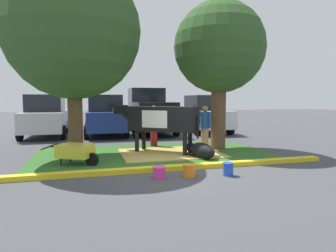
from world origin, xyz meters
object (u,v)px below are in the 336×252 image
person_visitor_near (154,125)px  bucket_orange (189,170)px  calf_lying (201,151)px  wheelbarrow (76,151)px  shade_tree_right (219,49)px  sedan_silver (46,116)px  hatchback_white (204,114)px  cow_holstein (160,119)px  sedan_blue (105,116)px  person_handler (205,127)px  shade_tree_left (73,32)px  bucket_pink (159,172)px  bucket_blue (228,169)px  pickup_truck_black (149,112)px

person_visitor_near → bucket_orange: (-0.22, -4.55, -0.68)m
calf_lying → person_visitor_near: size_ratio=0.85×
calf_lying → wheelbarrow: wheelbarrow is taller
shade_tree_right → person_visitor_near: (-2.10, 1.22, -2.74)m
sedan_silver → wheelbarrow: bearing=-77.6°
shade_tree_right → hatchback_white: shade_tree_right is taller
cow_holstein → sedan_blue: sedan_blue is taller
person_visitor_near → hatchback_white: 5.63m
wheelbarrow → person_handler: bearing=14.1°
shade_tree_left → calf_lying: size_ratio=4.38×
shade_tree_left → bucket_pink: 5.09m
person_handler → bucket_pink: person_handler is taller
calf_lying → wheelbarrow: (-3.65, 0.05, 0.15)m
bucket_orange → calf_lying: bearing=60.3°
hatchback_white → cow_holstein: bearing=-125.0°
cow_holstein → sedan_blue: bearing=104.2°
shade_tree_right → sedan_blue: size_ratio=1.18×
person_visitor_near → shade_tree_right: bearing=-30.1°
hatchback_white → bucket_blue: bearing=-109.2°
bucket_orange → sedan_blue: bearing=98.5°
person_handler → person_visitor_near: person_handler is taller
cow_holstein → bucket_orange: (-0.11, -3.14, -0.99)m
person_visitor_near → bucket_blue: person_visitor_near is taller
cow_holstein → bucket_blue: size_ratio=8.45×
cow_holstein → hatchback_white: hatchback_white is taller
bucket_pink → person_handler: bearing=51.3°
wheelbarrow → bucket_orange: wheelbarrow is taller
person_handler → wheelbarrow: bearing=-165.9°
sedan_silver → shade_tree_right: bearing=-41.6°
person_handler → pickup_truck_black: pickup_truck_black is taller
bucket_blue → pickup_truck_black: (0.12, 9.37, 0.95)m
bucket_pink → person_visitor_near: bearing=78.5°
pickup_truck_black → hatchback_white: bearing=-9.8°
calf_lying → bucket_pink: bearing=-134.3°
cow_holstein → pickup_truck_black: pickup_truck_black is taller
shade_tree_right → calf_lying: 3.82m
calf_lying → person_visitor_near: bearing=108.5°
shade_tree_right → cow_holstein: size_ratio=1.97×
person_visitor_near → wheelbarrow: (-2.77, -2.57, -0.45)m
sedan_silver → pickup_truck_black: 5.15m
person_visitor_near → bucket_orange: 4.61m
cow_holstein → bucket_orange: cow_holstein is taller
person_handler → cow_holstein: bearing=176.4°
cow_holstein → sedan_silver: bearing=125.6°
sedan_silver → shade_tree_left: bearing=-75.6°
sedan_blue → person_visitor_near: bearing=-70.0°
wheelbarrow → bucket_orange: 3.23m
shade_tree_right → bucket_pink: shade_tree_right is taller
pickup_truck_black → hatchback_white: pickup_truck_black is taller
shade_tree_left → bucket_blue: shade_tree_left is taller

